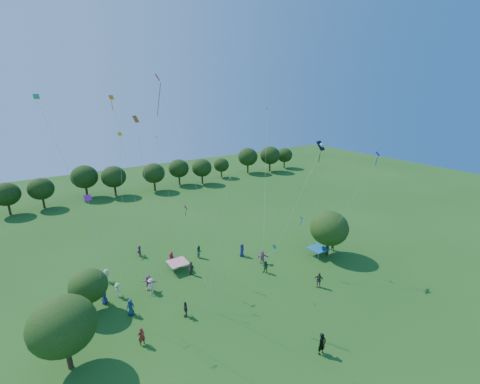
% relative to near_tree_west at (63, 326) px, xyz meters
% --- Properties ---
extents(ground, '(160.00, 160.00, 0.00)m').
position_rel_near_tree_west_xyz_m(ground, '(17.18, -12.10, -3.99)').
color(ground, '#25581A').
extents(near_tree_west, '(4.92, 4.92, 6.21)m').
position_rel_near_tree_west_xyz_m(near_tree_west, '(0.00, 0.00, 0.00)').
color(near_tree_west, '#422B19').
rests_on(near_tree_west, ground).
extents(near_tree_north, '(3.58, 3.58, 4.57)m').
position_rel_near_tree_west_xyz_m(near_tree_north, '(2.64, 6.27, -1.04)').
color(near_tree_north, '#422B19').
rests_on(near_tree_north, ground).
extents(near_tree_east, '(4.91, 4.91, 6.10)m').
position_rel_near_tree_west_xyz_m(near_tree_east, '(30.65, 1.43, -0.11)').
color(near_tree_east, '#422B19').
rests_on(near_tree_east, ground).
extents(treeline, '(88.01, 8.77, 6.77)m').
position_rel_near_tree_west_xyz_m(treeline, '(15.45, 43.32, 0.10)').
color(treeline, '#422B19').
rests_on(treeline, ground).
extents(tent_red_stripe, '(2.20, 2.20, 1.10)m').
position_rel_near_tree_west_xyz_m(tent_red_stripe, '(12.76, 8.81, -2.96)').
color(tent_red_stripe, red).
rests_on(tent_red_stripe, ground).
extents(tent_blue, '(2.20, 2.20, 1.10)m').
position_rel_near_tree_west_xyz_m(tent_blue, '(29.55, 2.04, -2.96)').
color(tent_blue, '#1868A0').
rests_on(tent_blue, ground).
extents(man_in_black, '(0.77, 0.52, 1.97)m').
position_rel_near_tree_west_xyz_m(man_in_black, '(17.47, -9.85, -3.01)').
color(man_in_black, black).
rests_on(man_in_black, ground).
extents(crowd_person_0, '(0.98, 0.86, 1.75)m').
position_rel_near_tree_west_xyz_m(crowd_person_0, '(21.14, 7.47, -3.12)').
color(crowd_person_0, navy).
rests_on(crowd_person_0, ground).
extents(crowd_person_1, '(0.41, 0.61, 1.56)m').
position_rel_near_tree_west_xyz_m(crowd_person_1, '(12.47, 10.41, -3.21)').
color(crowd_person_1, maroon).
rests_on(crowd_person_1, ground).
extents(crowd_person_2, '(0.49, 0.86, 1.70)m').
position_rel_near_tree_west_xyz_m(crowd_person_2, '(16.31, 10.26, -3.14)').
color(crowd_person_2, '#255839').
rests_on(crowd_person_2, ground).
extents(crowd_person_3, '(0.80, 1.14, 1.59)m').
position_rel_near_tree_west_xyz_m(crowd_person_3, '(5.41, 7.38, -3.20)').
color(crowd_person_3, beige).
rests_on(crowd_person_3, ground).
extents(crowd_person_4, '(0.83, 1.11, 1.72)m').
position_rel_near_tree_west_xyz_m(crowd_person_4, '(13.67, 6.97, -3.13)').
color(crowd_person_4, '#403C33').
rests_on(crowd_person_4, ground).
extents(crowd_person_5, '(1.68, 1.58, 1.82)m').
position_rel_near_tree_west_xyz_m(crowd_person_5, '(8.51, 6.78, -3.08)').
color(crowd_person_5, '#AA6399').
rests_on(crowd_person_5, ground).
extents(crowd_person_6, '(0.88, 0.94, 1.70)m').
position_rel_near_tree_west_xyz_m(crowd_person_6, '(3.97, 7.01, -3.14)').
color(crowd_person_6, navy).
rests_on(crowd_person_6, ground).
extents(crowd_person_7, '(0.53, 0.73, 1.79)m').
position_rel_near_tree_west_xyz_m(crowd_person_7, '(12.70, 10.45, -3.10)').
color(crowd_person_7, maroon).
rests_on(crowd_person_7, ground).
extents(crowd_person_8, '(0.74, 0.88, 1.58)m').
position_rel_near_tree_west_xyz_m(crowd_person_8, '(21.19, 2.45, -3.20)').
color(crowd_person_8, '#23522C').
rests_on(crowd_person_8, ground).
extents(crowd_person_9, '(1.15, 0.92, 1.61)m').
position_rel_near_tree_west_xyz_m(crowd_person_9, '(5.02, 10.87, -3.19)').
color(crowd_person_9, beige).
rests_on(crowd_person_9, ground).
extents(crowd_person_10, '(1.03, 1.10, 1.77)m').
position_rel_near_tree_west_xyz_m(crowd_person_10, '(24.32, -3.03, -3.10)').
color(crowd_person_10, '#443E36').
rests_on(crowd_person_10, ground).
extents(crowd_person_11, '(1.23, 1.52, 1.57)m').
position_rel_near_tree_west_xyz_m(crowd_person_11, '(9.89, 14.80, -3.21)').
color(crowd_person_11, '#8A506E').
rests_on(crowd_person_11, ground).
extents(crowd_person_12, '(0.89, 0.58, 1.68)m').
position_rel_near_tree_west_xyz_m(crowd_person_12, '(5.72, 3.74, -3.15)').
color(crowd_person_12, '#1A334E').
rests_on(crowd_person_12, ground).
extents(crowd_person_13, '(0.67, 0.47, 1.69)m').
position_rel_near_tree_west_xyz_m(crowd_person_13, '(5.42, -0.66, -3.15)').
color(crowd_person_13, maroon).
rests_on(crowd_person_13, ground).
extents(crowd_person_14, '(0.49, 0.83, 1.61)m').
position_rel_near_tree_west_xyz_m(crowd_person_14, '(32.42, 2.00, -3.19)').
color(crowd_person_14, '#245323').
rests_on(crowd_person_14, ground).
extents(crowd_person_15, '(1.18, 0.70, 1.69)m').
position_rel_near_tree_west_xyz_m(crowd_person_15, '(8.54, 6.14, -3.15)').
color(crowd_person_15, beige).
rests_on(crowd_person_15, ground).
extents(crowd_person_16, '(0.71, 1.04, 1.62)m').
position_rel_near_tree_west_xyz_m(crowd_person_16, '(10.05, 0.58, -3.18)').
color(crowd_person_16, '#39312D').
rests_on(crowd_person_16, ground).
extents(crowd_person_17, '(1.66, 1.18, 1.68)m').
position_rel_near_tree_west_xyz_m(crowd_person_17, '(22.28, 4.52, -3.15)').
color(crowd_person_17, '#A66186').
rests_on(crowd_person_17, ground).
extents(pirate_kite, '(7.24, 1.12, 14.06)m').
position_rel_near_tree_west_xyz_m(pirate_kite, '(27.51, 1.18, 10.57)').
color(pirate_kite, black).
extents(red_high_kite, '(5.27, 4.27, 20.94)m').
position_rel_near_tree_west_xyz_m(red_high_kite, '(11.69, 5.13, 13.98)').
color(red_high_kite, red).
extents(small_kite_0, '(0.55, 4.26, 8.63)m').
position_rel_near_tree_west_xyz_m(small_kite_0, '(12.15, 3.23, 4.04)').
color(small_kite_0, red).
extents(small_kite_1, '(1.66, 1.39, 15.57)m').
position_rel_near_tree_west_xyz_m(small_kite_1, '(7.35, 8.84, 7.88)').
color(small_kite_1, '#FFA80D').
extents(small_kite_2, '(0.61, 4.40, 13.58)m').
position_rel_near_tree_west_xyz_m(small_kite_2, '(12.38, -3.04, 8.11)').
color(small_kite_2, yellow).
extents(small_kite_3, '(4.51, 1.19, 19.22)m').
position_rel_near_tree_west_xyz_m(small_kite_3, '(2.58, 9.08, 10.71)').
color(small_kite_3, green).
extents(small_kite_4, '(1.33, 2.27, 5.68)m').
position_rel_near_tree_west_xyz_m(small_kite_4, '(25.07, 0.46, 1.90)').
color(small_kite_4, '#1523D6').
extents(small_kite_5, '(0.62, 1.06, 10.68)m').
position_rel_near_tree_west_xyz_m(small_kite_5, '(3.68, 5.77, 6.05)').
color(small_kite_5, '#87178C').
extents(small_kite_6, '(2.20, 0.47, 14.77)m').
position_rel_near_tree_west_xyz_m(small_kite_6, '(12.59, 11.02, 8.18)').
color(small_kite_6, white).
extents(small_kite_7, '(8.74, 11.10, 17.01)m').
position_rel_near_tree_west_xyz_m(small_kite_7, '(29.97, 14.15, 9.01)').
color(small_kite_7, '#0B85B2').
extents(small_kite_8, '(1.79, 1.59, 17.90)m').
position_rel_near_tree_west_xyz_m(small_kite_8, '(6.75, -1.62, 10.13)').
color(small_kite_8, '#BB550B').
extents(small_kite_9, '(2.29, 1.46, 19.04)m').
position_rel_near_tree_west_xyz_m(small_kite_9, '(8.84, 13.33, 11.45)').
color(small_kite_9, orange).
extents(small_kite_10, '(2.45, 0.73, 10.27)m').
position_rel_near_tree_west_xyz_m(small_kite_10, '(27.81, 1.73, 5.78)').
color(small_kite_10, yellow).
extents(small_kite_11, '(0.59, 3.64, 4.27)m').
position_rel_near_tree_west_xyz_m(small_kite_11, '(19.57, -0.50, 0.83)').
color(small_kite_11, '#178143').
extents(small_kite_12, '(1.28, 5.61, 13.30)m').
position_rel_near_tree_west_xyz_m(small_kite_12, '(30.67, -2.87, 7.71)').
color(small_kite_12, '#131AC0').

